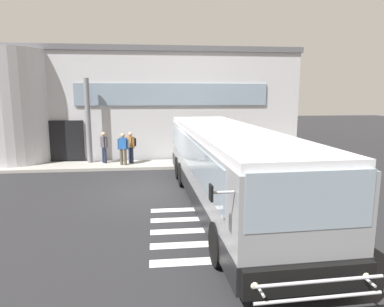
% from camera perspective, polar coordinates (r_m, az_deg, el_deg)
% --- Properties ---
extents(ground_plane, '(80.00, 90.00, 0.02)m').
position_cam_1_polar(ground_plane, '(13.83, -5.97, -6.23)').
color(ground_plane, '#232326').
rests_on(ground_plane, ground).
extents(bay_paint_stripes, '(4.40, 3.96, 0.01)m').
position_cam_1_polar(bay_paint_stripes, '(10.06, 5.94, -12.47)').
color(bay_paint_stripes, silver).
rests_on(bay_paint_stripes, ground).
extents(terminal_building, '(18.50, 13.80, 6.44)m').
position_cam_1_polar(terminal_building, '(24.83, -7.82, 8.42)').
color(terminal_building, '#B7B7BC').
rests_on(terminal_building, ground).
extents(boarding_curb, '(20.70, 2.00, 0.15)m').
position_cam_1_polar(boarding_curb, '(18.47, -6.07, -1.84)').
color(boarding_curb, '#9E9B93').
rests_on(boarding_curb, ground).
extents(entry_support_column, '(0.28, 0.28, 4.50)m').
position_cam_1_polar(entry_support_column, '(19.07, -16.98, 5.22)').
color(entry_support_column, slate).
rests_on(entry_support_column, boarding_curb).
extents(bus_main_foreground, '(3.06, 12.38, 2.70)m').
position_cam_1_polar(bus_main_foreground, '(11.71, 5.73, -2.40)').
color(bus_main_foreground, gray).
rests_on(bus_main_foreground, ground).
extents(passenger_near_column, '(0.40, 0.50, 1.68)m').
position_cam_1_polar(passenger_near_column, '(18.88, -14.51, 1.25)').
color(passenger_near_column, '#1E2338').
rests_on(passenger_near_column, boarding_curb).
extents(passenger_by_doorway, '(0.58, 0.28, 1.68)m').
position_cam_1_polar(passenger_by_doorway, '(18.10, -11.45, 1.01)').
color(passenger_by_doorway, '#4C4233').
rests_on(passenger_by_doorway, boarding_curb).
extents(passenger_at_curb_edge, '(0.50, 0.52, 1.68)m').
position_cam_1_polar(passenger_at_curb_edge, '(18.55, -10.15, 1.37)').
color(passenger_at_curb_edge, '#1E2338').
rests_on(passenger_at_curb_edge, boarding_curb).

